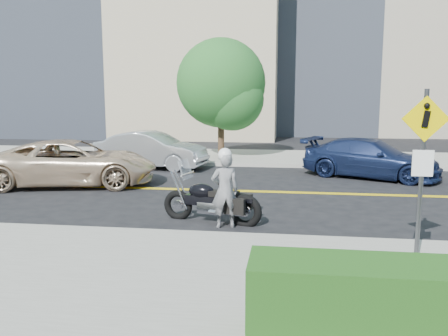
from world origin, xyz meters
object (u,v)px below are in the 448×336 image
suv (73,163)px  parked_car_silver (151,150)px  motorcycle (212,192)px  motorcyclist (225,188)px  parked_car_blue (370,158)px  pedestrian_sign (423,159)px

suv → parked_car_silver: bearing=-33.8°
suv → motorcycle: bearing=-138.4°
motorcyclist → parked_car_silver: motorcyclist is taller
parked_car_blue → motorcyclist: bearing=172.2°
pedestrian_sign → motorcyclist: bearing=149.6°
pedestrian_sign → motorcycle: 4.98m
pedestrian_sign → parked_car_blue: size_ratio=0.61×
motorcycle → parked_car_silver: (-3.83, 7.86, 0.02)m
motorcycle → pedestrian_sign: bearing=-19.3°
pedestrian_sign → parked_car_blue: 9.52m
motorcyclist → parked_car_blue: bearing=-136.3°
motorcycle → suv: (-5.38, 3.95, 0.03)m
pedestrian_sign → motorcyclist: pedestrian_sign is taller
suv → parked_car_silver: suv is taller
pedestrian_sign → motorcyclist: size_ratio=1.62×
pedestrian_sign → suv: 11.55m
motorcyclist → motorcycle: 0.59m
parked_car_silver → parked_car_blue: parked_car_silver is taller
motorcycle → parked_car_silver: bearing=129.0°
pedestrian_sign → parked_car_blue: (0.70, 9.41, -1.25)m
motorcyclist → motorcycle: size_ratio=0.76×
pedestrian_sign → parked_car_silver: 13.15m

